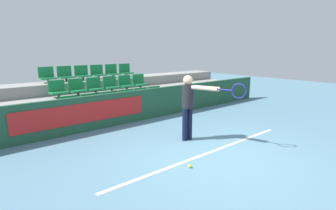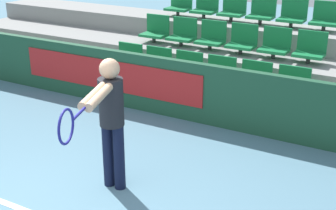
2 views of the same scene
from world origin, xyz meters
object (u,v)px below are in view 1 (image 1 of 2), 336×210
object	(u,v)px
stadium_chair_2	(109,101)
stadium_chair_5	(155,95)
tennis_ball	(190,166)
stadium_chair_0	(70,106)
stadium_chair_4	(141,97)
stadium_chair_12	(47,76)
stadium_chair_15	(98,73)
stadium_chair_16	(112,72)
stadium_chair_13	(65,75)
stadium_chair_1	(91,104)
stadium_chair_14	(82,74)
tennis_player	(191,102)
stadium_chair_6	(58,90)
stadium_chair_10	(126,83)
stadium_chair_7	(77,88)
stadium_chair_9	(111,85)
stadium_chair_11	(139,82)
stadium_chair_3	(126,99)
stadium_chair_17	(126,71)
stadium_chair_8	(95,86)

from	to	relation	value
stadium_chair_2	stadium_chair_5	xyz separation A→B (m)	(1.81, 0.00, 0.00)
tennis_ball	stadium_chair_0	bearing A→B (deg)	99.74
stadium_chair_4	stadium_chair_12	distance (m)	3.22
stadium_chair_5	stadium_chair_4	bearing A→B (deg)	180.00
stadium_chair_15	stadium_chair_16	bearing A→B (deg)	0.00
stadium_chair_13	stadium_chair_15	distance (m)	1.21
stadium_chair_1	stadium_chair_14	distance (m)	2.21
stadium_chair_2	stadium_chair_14	size ratio (longest dim) A/B	1.00
stadium_chair_12	tennis_player	bearing A→B (deg)	-70.47
stadium_chair_6	stadium_chair_12	distance (m)	1.06
stadium_chair_10	stadium_chair_2	bearing A→B (deg)	-140.41
stadium_chair_1	tennis_ball	bearing A→B (deg)	-88.64
stadium_chair_6	stadium_chair_16	world-z (taller)	stadium_chair_16
stadium_chair_1	stadium_chair_12	bearing A→B (deg)	106.82
stadium_chair_0	tennis_player	distance (m)	3.51
stadium_chair_7	stadium_chair_9	distance (m)	1.21
stadium_chair_11	stadium_chair_7	bearing A→B (deg)	180.00
stadium_chair_9	stadium_chair_11	xyz separation A→B (m)	(1.21, 0.00, 0.00)
stadium_chair_5	tennis_ball	bearing A→B (deg)	-119.59
stadium_chair_1	stadium_chair_7	xyz separation A→B (m)	(0.00, 1.00, 0.36)
stadium_chair_3	stadium_chair_10	bearing A→B (deg)	58.84
stadium_chair_1	tennis_ball	xyz separation A→B (m)	(0.10, -4.09, -0.55)
stadium_chair_4	stadium_chair_12	xyz separation A→B (m)	(-2.42, 2.00, 0.71)
stadium_chair_13	stadium_chair_14	xyz separation A→B (m)	(0.60, 0.00, 0.00)
stadium_chair_11	stadium_chair_13	xyz separation A→B (m)	(-2.42, 1.00, 0.36)
stadium_chair_3	stadium_chair_12	size ratio (longest dim) A/B	1.00
stadium_chair_10	stadium_chair_9	bearing A→B (deg)	180.00
stadium_chair_2	stadium_chair_9	world-z (taller)	stadium_chair_9
stadium_chair_6	stadium_chair_17	world-z (taller)	stadium_chair_17
stadium_chair_10	stadium_chair_16	world-z (taller)	stadium_chair_16
stadium_chair_11	tennis_player	distance (m)	4.20
stadium_chair_5	stadium_chair_7	bearing A→B (deg)	157.54
stadium_chair_9	stadium_chair_13	bearing A→B (deg)	140.41
stadium_chair_8	tennis_player	bearing A→B (deg)	-81.93
stadium_chair_10	stadium_chair_11	world-z (taller)	same
stadium_chair_4	stadium_chair_13	bearing A→B (deg)	132.21
stadium_chair_2	stadium_chair_12	xyz separation A→B (m)	(-1.21, 2.00, 0.71)
stadium_chair_9	stadium_chair_17	bearing A→B (deg)	39.59
stadium_chair_7	stadium_chair_17	size ratio (longest dim) A/B	1.00
stadium_chair_7	stadium_chair_5	bearing A→B (deg)	-22.46
stadium_chair_3	stadium_chair_7	bearing A→B (deg)	140.41
tennis_ball	stadium_chair_9	bearing A→B (deg)	77.67
stadium_chair_1	stadium_chair_2	world-z (taller)	same
stadium_chair_14	stadium_chair_13	bearing A→B (deg)	180.00
stadium_chair_6	stadium_chair_11	xyz separation A→B (m)	(3.02, 0.00, 0.00)
stadium_chair_1	stadium_chair_9	distance (m)	1.61
stadium_chair_14	stadium_chair_17	world-z (taller)	same
stadium_chair_3	stadium_chair_13	bearing A→B (deg)	121.16
stadium_chair_1	stadium_chair_3	size ratio (longest dim) A/B	1.00
stadium_chair_4	stadium_chair_10	bearing A→B (deg)	90.00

